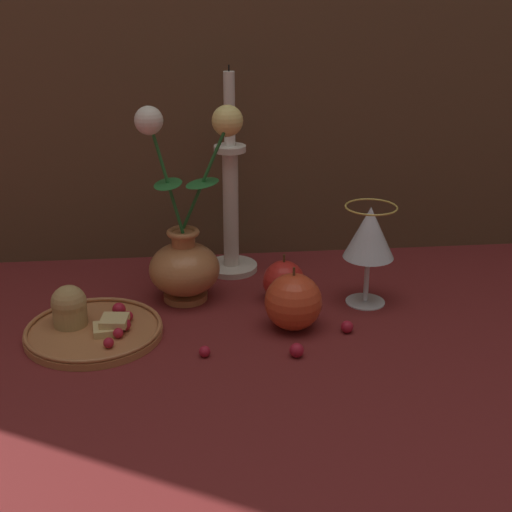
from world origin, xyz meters
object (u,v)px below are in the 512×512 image
object	(u,v)px
apple_near_glass	(293,302)
apple_beside_vase	(284,281)
plate_with_pastries	(89,324)
vase	(186,248)
candlestick	(231,208)
wine_glass	(369,236)

from	to	relation	value
apple_near_glass	apple_beside_vase	bearing A→B (deg)	90.66
plate_with_pastries	vase	bearing A→B (deg)	37.20
candlestick	apple_beside_vase	size ratio (longest dim) A/B	4.47
wine_glass	plate_with_pastries	bearing A→B (deg)	-171.24
vase	candlestick	bearing A→B (deg)	54.39
wine_glass	apple_near_glass	world-z (taller)	wine_glass
wine_glass	candlestick	xyz separation A→B (m)	(-0.20, 0.15, 0.00)
wine_glass	candlestick	bearing A→B (deg)	143.14
plate_with_pastries	wine_glass	size ratio (longest dim) A/B	1.23
wine_glass	apple_near_glass	bearing A→B (deg)	-149.97
wine_glass	candlestick	distance (m)	0.25
vase	plate_with_pastries	size ratio (longest dim) A/B	1.56
vase	candlestick	size ratio (longest dim) A/B	0.88
plate_with_pastries	candlestick	xyz separation A→B (m)	(0.22, 0.21, 0.10)
apple_beside_vase	apple_near_glass	bearing A→B (deg)	-89.34
apple_beside_vase	apple_near_glass	distance (m)	0.09
candlestick	apple_near_glass	world-z (taller)	candlestick
plate_with_pastries	apple_near_glass	bearing A→B (deg)	-1.60
candlestick	plate_with_pastries	bearing A→B (deg)	-135.45
wine_glass	apple_near_glass	size ratio (longest dim) A/B	1.66
vase	apple_near_glass	world-z (taller)	vase
apple_near_glass	wine_glass	bearing A→B (deg)	30.03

